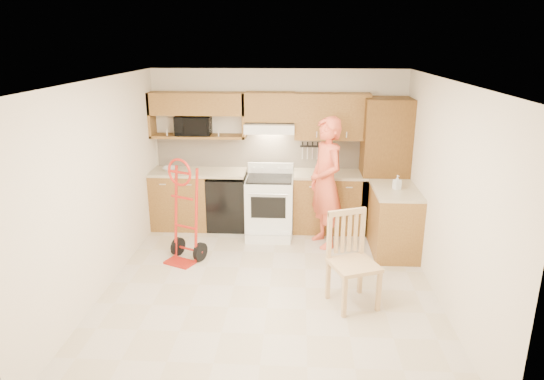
# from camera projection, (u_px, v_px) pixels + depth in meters

# --- Properties ---
(floor) EXTENTS (4.00, 4.50, 0.02)m
(floor) POSITION_uv_depth(u_px,v_px,m) (270.00, 287.00, 5.93)
(floor) COLOR beige
(floor) RESTS_ON ground
(ceiling) EXTENTS (4.00, 4.50, 0.02)m
(ceiling) POSITION_uv_depth(u_px,v_px,m) (269.00, 80.00, 5.17)
(ceiling) COLOR white
(ceiling) RESTS_ON ground
(wall_back) EXTENTS (4.00, 0.02, 2.50)m
(wall_back) POSITION_uv_depth(u_px,v_px,m) (278.00, 148.00, 7.70)
(wall_back) COLOR beige
(wall_back) RESTS_ON ground
(wall_front) EXTENTS (4.00, 0.02, 2.50)m
(wall_front) POSITION_uv_depth(u_px,v_px,m) (250.00, 286.00, 3.40)
(wall_front) COLOR beige
(wall_front) RESTS_ON ground
(wall_left) EXTENTS (0.02, 4.50, 2.50)m
(wall_left) POSITION_uv_depth(u_px,v_px,m) (100.00, 188.00, 5.66)
(wall_left) COLOR beige
(wall_left) RESTS_ON ground
(wall_right) EXTENTS (0.02, 4.50, 2.50)m
(wall_right) POSITION_uv_depth(u_px,v_px,m) (446.00, 194.00, 5.44)
(wall_right) COLOR beige
(wall_right) RESTS_ON ground
(backsplash) EXTENTS (3.92, 0.03, 0.55)m
(backsplash) POSITION_uv_depth(u_px,v_px,m) (278.00, 152.00, 7.69)
(backsplash) COLOR beige
(backsplash) RESTS_ON wall_back
(lower_cab_left) EXTENTS (0.90, 0.60, 0.90)m
(lower_cab_left) POSITION_uv_depth(u_px,v_px,m) (181.00, 200.00, 7.73)
(lower_cab_left) COLOR olive
(lower_cab_left) RESTS_ON ground
(dishwasher) EXTENTS (0.60, 0.60, 0.85)m
(dishwasher) POSITION_uv_depth(u_px,v_px,m) (228.00, 202.00, 7.70)
(dishwasher) COLOR black
(dishwasher) RESTS_ON ground
(lower_cab_right) EXTENTS (1.14, 0.60, 0.90)m
(lower_cab_right) POSITION_uv_depth(u_px,v_px,m) (329.00, 202.00, 7.60)
(lower_cab_right) COLOR olive
(lower_cab_right) RESTS_ON ground
(countertop_left) EXTENTS (1.50, 0.63, 0.04)m
(countertop_left) POSITION_uv_depth(u_px,v_px,m) (198.00, 172.00, 7.58)
(countertop_left) COLOR #BCAE8B
(countertop_left) RESTS_ON lower_cab_left
(countertop_right) EXTENTS (1.14, 0.63, 0.04)m
(countertop_right) POSITION_uv_depth(u_px,v_px,m) (330.00, 174.00, 7.46)
(countertop_right) COLOR #BCAE8B
(countertop_right) RESTS_ON lower_cab_right
(cab_return_right) EXTENTS (0.60, 1.00, 0.90)m
(cab_return_right) POSITION_uv_depth(u_px,v_px,m) (394.00, 222.00, 6.80)
(cab_return_right) COLOR olive
(cab_return_right) RESTS_ON ground
(countertop_return) EXTENTS (0.63, 1.00, 0.04)m
(countertop_return) POSITION_uv_depth(u_px,v_px,m) (396.00, 190.00, 6.65)
(countertop_return) COLOR #BCAE8B
(countertop_return) RESTS_ON cab_return_right
(pantry_tall) EXTENTS (0.70, 0.60, 2.10)m
(pantry_tall) POSITION_uv_depth(u_px,v_px,m) (384.00, 167.00, 7.38)
(pantry_tall) COLOR brown
(pantry_tall) RESTS_ON ground
(upper_cab_left) EXTENTS (1.50, 0.33, 0.34)m
(upper_cab_left) POSITION_uv_depth(u_px,v_px,m) (197.00, 104.00, 7.38)
(upper_cab_left) COLOR olive
(upper_cab_left) RESTS_ON wall_back
(upper_shelf_mw) EXTENTS (1.50, 0.33, 0.04)m
(upper_shelf_mw) POSITION_uv_depth(u_px,v_px,m) (199.00, 136.00, 7.54)
(upper_shelf_mw) COLOR olive
(upper_shelf_mw) RESTS_ON wall_back
(upper_cab_center) EXTENTS (0.76, 0.33, 0.44)m
(upper_cab_center) POSITION_uv_depth(u_px,v_px,m) (270.00, 107.00, 7.34)
(upper_cab_center) COLOR olive
(upper_cab_center) RESTS_ON wall_back
(upper_cab_right) EXTENTS (1.14, 0.33, 0.70)m
(upper_cab_right) POSITION_uv_depth(u_px,v_px,m) (332.00, 116.00, 7.33)
(upper_cab_right) COLOR olive
(upper_cab_right) RESTS_ON wall_back
(range_hood) EXTENTS (0.76, 0.46, 0.14)m
(range_hood) POSITION_uv_depth(u_px,v_px,m) (270.00, 127.00, 7.37)
(range_hood) COLOR white
(range_hood) RESTS_ON wall_back
(knife_strip) EXTENTS (0.40, 0.05, 0.29)m
(knife_strip) POSITION_uv_depth(u_px,v_px,m) (312.00, 150.00, 7.62)
(knife_strip) COLOR black
(knife_strip) RESTS_ON backsplash
(microwave) EXTENTS (0.56, 0.39, 0.30)m
(microwave) POSITION_uv_depth(u_px,v_px,m) (193.00, 125.00, 7.49)
(microwave) COLOR black
(microwave) RESTS_ON upper_shelf_mw
(range) EXTENTS (0.72, 0.95, 1.06)m
(range) POSITION_uv_depth(u_px,v_px,m) (269.00, 202.00, 7.39)
(range) COLOR white
(range) RESTS_ON ground
(person) EXTENTS (0.69, 0.82, 1.91)m
(person) POSITION_uv_depth(u_px,v_px,m) (326.00, 183.00, 6.89)
(person) COLOR #E35839
(person) RESTS_ON ground
(hand_truck) EXTENTS (0.67, 0.64, 1.31)m
(hand_truck) POSITION_uv_depth(u_px,v_px,m) (182.00, 216.00, 6.43)
(hand_truck) COLOR #B52115
(hand_truck) RESTS_ON ground
(dining_chair) EXTENTS (0.65, 0.68, 1.09)m
(dining_chair) POSITION_uv_depth(u_px,v_px,m) (354.00, 261.00, 5.37)
(dining_chair) COLOR tan
(dining_chair) RESTS_ON ground
(soap_bottle) EXTENTS (0.12, 0.12, 0.20)m
(soap_bottle) POSITION_uv_depth(u_px,v_px,m) (397.00, 182.00, 6.62)
(soap_bottle) COLOR white
(soap_bottle) RESTS_ON countertop_return
(bowl) EXTENTS (0.22, 0.22, 0.05)m
(bowl) POSITION_uv_depth(u_px,v_px,m) (170.00, 169.00, 7.59)
(bowl) COLOR white
(bowl) RESTS_ON countertop_left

